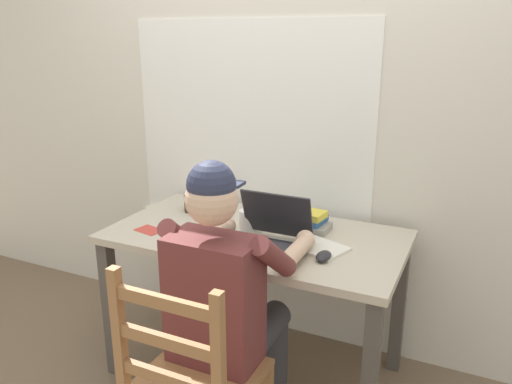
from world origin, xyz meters
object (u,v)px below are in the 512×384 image
at_px(seated_person, 228,293).
at_px(computer_mouse, 324,256).
at_px(desk, 256,253).
at_px(landscape_photo_print, 149,230).
at_px(wooden_chair, 192,384).
at_px(laptop, 269,235).
at_px(coffee_mug_dark, 192,203).
at_px(coffee_mug_white, 248,220).
at_px(book_stack_main, 308,221).

height_order(seated_person, computer_mouse, seated_person).
xyz_separation_m(desk, landscape_photo_print, (-0.47, -0.18, 0.10)).
height_order(computer_mouse, landscape_photo_print, computer_mouse).
distance_m(wooden_chair, computer_mouse, 0.72).
bearing_deg(landscape_photo_print, computer_mouse, 14.41).
bearing_deg(laptop, desk, 135.35).
relative_size(laptop, coffee_mug_dark, 2.90).
distance_m(laptop, coffee_mug_white, 0.22).
height_order(book_stack_main, landscape_photo_print, book_stack_main).
bearing_deg(laptop, landscape_photo_print, -173.71).
bearing_deg(wooden_chair, coffee_mug_white, 100.35).
bearing_deg(seated_person, wooden_chair, -90.00).
xyz_separation_m(coffee_mug_dark, landscape_photo_print, (-0.04, -0.31, -0.04)).
xyz_separation_m(seated_person, computer_mouse, (0.29, 0.29, 0.09)).
bearing_deg(seated_person, book_stack_main, 78.31).
xyz_separation_m(computer_mouse, book_stack_main, (-0.17, 0.30, 0.03)).
bearing_deg(coffee_mug_dark, landscape_photo_print, -97.73).
distance_m(computer_mouse, coffee_mug_white, 0.46).
bearing_deg(coffee_mug_dark, book_stack_main, 1.45).
bearing_deg(book_stack_main, laptop, -108.70).
distance_m(book_stack_main, landscape_photo_print, 0.76).
height_order(desk, seated_person, seated_person).
relative_size(desk, coffee_mug_white, 11.16).
height_order(wooden_chair, coffee_mug_white, wooden_chair).
bearing_deg(computer_mouse, coffee_mug_dark, 160.88).
height_order(wooden_chair, coffee_mug_dark, wooden_chair).
xyz_separation_m(seated_person, wooden_chair, (0.00, -0.28, -0.22)).
bearing_deg(desk, wooden_chair, -83.21).
bearing_deg(coffee_mug_white, desk, -26.90).
relative_size(computer_mouse, landscape_photo_print, 0.77).
bearing_deg(coffee_mug_dark, desk, -17.19).
bearing_deg(computer_mouse, book_stack_main, 120.03).
relative_size(coffee_mug_white, book_stack_main, 0.62).
xyz_separation_m(seated_person, coffee_mug_dark, (-0.52, 0.57, 0.12)).
distance_m(coffee_mug_white, landscape_photo_print, 0.47).
distance_m(laptop, computer_mouse, 0.27).
relative_size(book_stack_main, landscape_photo_print, 1.52).
distance_m(laptop, book_stack_main, 0.28).
distance_m(wooden_chair, coffee_mug_white, 0.83).
xyz_separation_m(desk, wooden_chair, (0.09, -0.72, -0.20)).
bearing_deg(book_stack_main, wooden_chair, -97.98).
height_order(coffee_mug_white, book_stack_main, coffee_mug_white).
relative_size(coffee_mug_white, landscape_photo_print, 0.95).
relative_size(wooden_chair, landscape_photo_print, 7.11).
bearing_deg(seated_person, landscape_photo_print, 155.24).
bearing_deg(book_stack_main, landscape_photo_print, -154.10).
bearing_deg(seated_person, desk, 101.03).
relative_size(seated_person, computer_mouse, 12.29).
height_order(desk, laptop, laptop).
distance_m(coffee_mug_white, coffee_mug_dark, 0.40).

